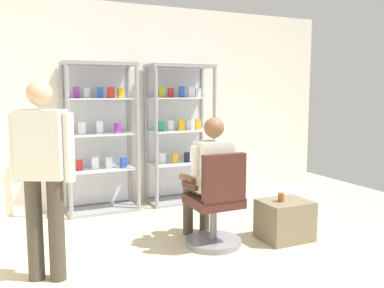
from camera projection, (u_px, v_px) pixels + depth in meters
The scene contains 8 objects.
back_wall at pixel (135, 105), 5.68m from camera, with size 6.00×0.10×2.70m, color silver.
display_cabinet_left at pixel (100, 136), 5.29m from camera, with size 0.90×0.45×1.90m.
display_cabinet_right at pixel (179, 133), 5.74m from camera, with size 0.90×0.45×1.90m.
office_chair at pixel (216, 208), 4.07m from camera, with size 0.56×0.56×0.96m.
seated_shopkeeper at pixel (209, 174), 4.17m from camera, with size 0.49×0.57×1.29m.
storage_crate at pixel (285, 220), 4.30m from camera, with size 0.51×0.42×0.41m, color #72664C.
tea_glass at pixel (281, 197), 4.24m from camera, with size 0.07×0.07×0.09m, color brown.
standing_customer at pixel (43, 168), 3.29m from camera, with size 0.47×0.36×1.63m.
Camera 1 is at (-1.68, -2.51, 1.54)m, focal length 38.55 mm.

